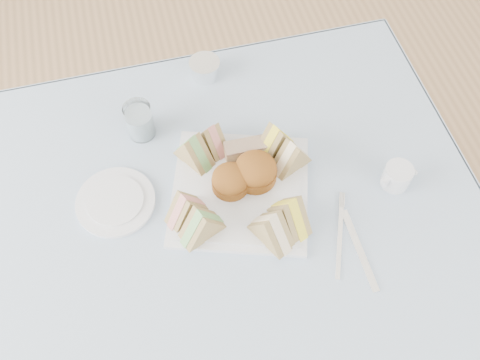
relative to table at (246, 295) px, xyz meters
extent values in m
plane|color=#9E7751|center=(0.00, 0.00, -0.37)|extent=(4.00, 4.00, 0.00)
cube|color=brown|center=(0.00, 0.00, 0.00)|extent=(0.90, 0.90, 0.74)
cube|color=#A9BDD5|center=(0.00, 0.00, 0.37)|extent=(1.02, 1.02, 0.01)
cube|color=silver|center=(0.01, 0.10, 0.38)|extent=(0.36, 0.36, 0.01)
cylinder|color=brown|center=(-0.01, 0.11, 0.41)|extent=(0.10, 0.10, 0.05)
cylinder|color=brown|center=(0.05, 0.12, 0.42)|extent=(0.09, 0.09, 0.06)
cube|color=tan|center=(0.04, 0.18, 0.41)|extent=(0.09, 0.04, 0.04)
cylinder|color=silver|center=(-0.25, 0.14, 0.38)|extent=(0.20, 0.20, 0.01)
cylinder|color=white|center=(-0.17, 0.30, 0.42)|extent=(0.07, 0.07, 0.09)
cylinder|color=white|center=(0.01, 0.44, 0.40)|extent=(0.09, 0.09, 0.04)
cube|color=white|center=(0.21, -0.09, 0.38)|extent=(0.01, 0.18, 0.00)
cube|color=white|center=(0.17, -0.07, 0.38)|extent=(0.07, 0.15, 0.00)
cylinder|color=silver|center=(0.34, 0.04, 0.40)|extent=(0.08, 0.08, 0.05)
camera|label=1|loc=(-0.13, -0.45, 1.36)|focal=40.00mm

